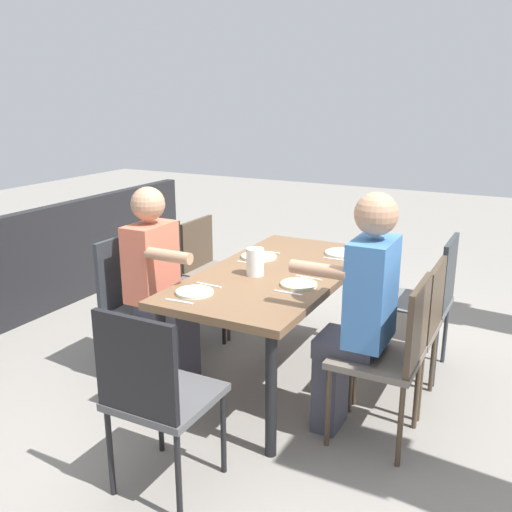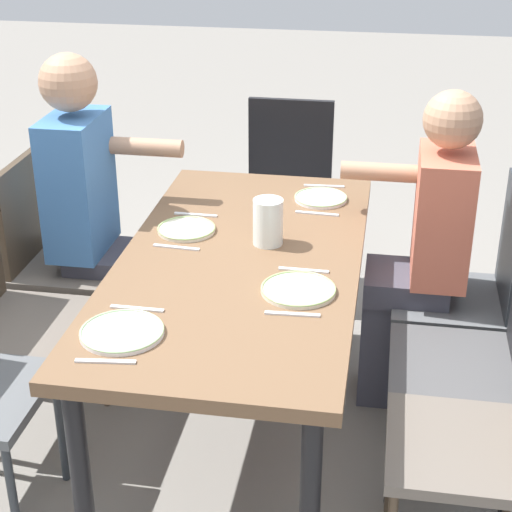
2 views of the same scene
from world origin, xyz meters
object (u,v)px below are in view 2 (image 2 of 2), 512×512
at_px(chair_east_north, 56,251).
at_px(dining_table, 240,277).
at_px(chair_west_south, 492,437).
at_px(chair_head_east, 287,185).
at_px(diner_woman_green, 422,243).
at_px(plate_2, 186,229).
at_px(chair_mid_north, 8,310).
at_px(plate_3, 321,198).
at_px(plate_0, 122,332).
at_px(chair_east_south, 474,284).
at_px(water_pitcher, 268,224).
at_px(chair_mid_south, 482,350).
at_px(plate_1, 298,289).
at_px(diner_man_white, 95,210).

bearing_deg(chair_east_north, dining_table, -112.94).
height_order(chair_west_south, chair_head_east, chair_head_east).
bearing_deg(diner_woman_green, chair_head_east, 35.01).
xyz_separation_m(chair_head_east, plate_2, (-1.07, 0.24, 0.21)).
distance_m(chair_mid_north, plate_3, 1.29).
relative_size(plate_0, plate_2, 1.14).
xyz_separation_m(dining_table, chair_east_south, (0.35, -0.84, -0.14)).
xyz_separation_m(chair_east_north, water_pitcher, (-0.22, -0.91, 0.28)).
xyz_separation_m(chair_mid_south, chair_east_south, (0.46, -0.00, 0.01)).
bearing_deg(plate_2, dining_table, -128.85).
distance_m(chair_head_east, plate_2, 1.11).
distance_m(plate_1, water_pitcher, 0.39).
distance_m(chair_mid_south, chair_east_north, 1.74).
bearing_deg(chair_mid_north, plate_0, -127.30).
bearing_deg(plate_3, chair_mid_south, -138.45).
distance_m(dining_table, diner_man_white, 0.74).
height_order(diner_man_white, water_pitcher, diner_man_white).
bearing_deg(plate_0, dining_table, -23.85).
relative_size(chair_west_south, plate_1, 3.57).
height_order(chair_mid_north, plate_0, chair_mid_north).
bearing_deg(diner_woman_green, water_pitcher, 111.89).
distance_m(chair_east_south, plate_0, 1.44).
distance_m(diner_woman_green, water_pitcher, 0.61).
bearing_deg(water_pitcher, chair_head_east, 3.94).
bearing_deg(plate_1, chair_mid_north, 84.47).
bearing_deg(chair_mid_north, plate_3, -56.92).
bearing_deg(plate_2, chair_head_east, -12.54).
xyz_separation_m(chair_mid_north, chair_mid_south, (0.00, -1.67, 0.00)).
height_order(chair_head_east, plate_2, chair_head_east).
xyz_separation_m(plate_0, water_pitcher, (0.69, -0.32, 0.07)).
relative_size(chair_east_north, plate_0, 3.71).
relative_size(diner_man_white, plate_2, 6.24).
relative_size(diner_woman_green, water_pitcher, 7.55).
xyz_separation_m(diner_man_white, plate_0, (-0.91, -0.40, 0.02)).
distance_m(chair_east_south, plate_1, 0.86).
relative_size(chair_east_south, diner_woman_green, 0.73).
bearing_deg(chair_mid_south, chair_east_north, 74.51).
distance_m(chair_west_south, chair_mid_north, 1.73).
relative_size(dining_table, chair_east_south, 1.80).
height_order(chair_head_east, water_pitcher, chair_head_east).
height_order(dining_table, chair_east_south, chair_east_south).
bearing_deg(chair_mid_south, water_pitcher, 72.18).
xyz_separation_m(diner_man_white, plate_1, (-0.57, -0.88, 0.02)).
bearing_deg(chair_east_north, chair_head_east, -42.76).
bearing_deg(chair_mid_south, plate_0, 112.45).
relative_size(chair_west_south, chair_east_south, 0.93).
relative_size(diner_woman_green, diner_man_white, 0.94).
xyz_separation_m(chair_west_south, chair_head_east, (1.82, 0.83, 0.03)).
bearing_deg(chair_mid_south, chair_east_south, -0.34).
bearing_deg(chair_west_south, plate_0, 89.93).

